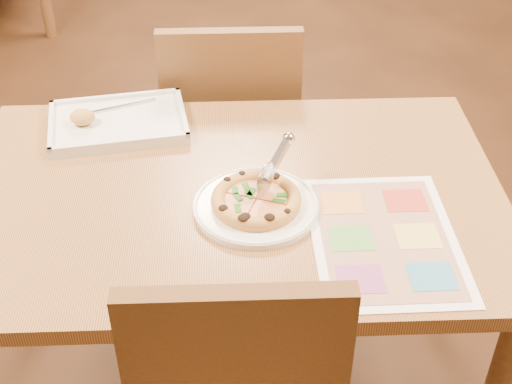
{
  "coord_description": "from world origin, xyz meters",
  "views": [
    {
      "loc": [
        0.0,
        -1.35,
        1.76
      ],
      "look_at": [
        0.05,
        -0.07,
        0.77
      ],
      "focal_mm": 50.0,
      "sensor_mm": 36.0,
      "label": 1
    }
  ],
  "objects_px": {
    "dining_table": "(233,219)",
    "plate": "(256,206)",
    "pizza_cutter": "(273,166)",
    "appetizer_tray": "(116,123)",
    "pizza": "(256,200)",
    "menu": "(384,238)",
    "chair_far": "(231,115)"
  },
  "relations": [
    {
      "from": "dining_table",
      "to": "plate",
      "type": "distance_m",
      "value": 0.13
    },
    {
      "from": "pizza_cutter",
      "to": "appetizer_tray",
      "type": "height_order",
      "value": "pizza_cutter"
    },
    {
      "from": "dining_table",
      "to": "appetizer_tray",
      "type": "distance_m",
      "value": 0.44
    },
    {
      "from": "pizza",
      "to": "menu",
      "type": "bearing_deg",
      "value": -22.59
    },
    {
      "from": "plate",
      "to": "appetizer_tray",
      "type": "relative_size",
      "value": 0.73
    },
    {
      "from": "plate",
      "to": "chair_far",
      "type": "bearing_deg",
      "value": 94.53
    },
    {
      "from": "chair_far",
      "to": "pizza",
      "type": "relative_size",
      "value": 2.25
    },
    {
      "from": "dining_table",
      "to": "menu",
      "type": "xyz_separation_m",
      "value": [
        0.33,
        -0.18,
        0.09
      ]
    },
    {
      "from": "plate",
      "to": "pizza_cutter",
      "type": "distance_m",
      "value": 0.1
    },
    {
      "from": "dining_table",
      "to": "appetizer_tray",
      "type": "bearing_deg",
      "value": 136.24
    },
    {
      "from": "dining_table",
      "to": "pizza_cutter",
      "type": "distance_m",
      "value": 0.2
    },
    {
      "from": "menu",
      "to": "pizza_cutter",
      "type": "bearing_deg",
      "value": 145.63
    },
    {
      "from": "dining_table",
      "to": "pizza",
      "type": "relative_size",
      "value": 6.22
    },
    {
      "from": "plate",
      "to": "appetizer_tray",
      "type": "height_order",
      "value": "appetizer_tray"
    },
    {
      "from": "dining_table",
      "to": "appetizer_tray",
      "type": "height_order",
      "value": "appetizer_tray"
    },
    {
      "from": "chair_far",
      "to": "plate",
      "type": "distance_m",
      "value": 0.69
    },
    {
      "from": "dining_table",
      "to": "menu",
      "type": "bearing_deg",
      "value": -29.0
    },
    {
      "from": "plate",
      "to": "menu",
      "type": "distance_m",
      "value": 0.3
    },
    {
      "from": "chair_far",
      "to": "pizza",
      "type": "xyz_separation_m",
      "value": [
        0.05,
        -0.67,
        0.18
      ]
    },
    {
      "from": "dining_table",
      "to": "pizza_cutter",
      "type": "relative_size",
      "value": 8.73
    },
    {
      "from": "chair_far",
      "to": "pizza",
      "type": "height_order",
      "value": "chair_far"
    },
    {
      "from": "plate",
      "to": "pizza_cutter",
      "type": "relative_size",
      "value": 1.94
    },
    {
      "from": "pizza",
      "to": "pizza_cutter",
      "type": "xyz_separation_m",
      "value": [
        0.04,
        0.05,
        0.06
      ]
    },
    {
      "from": "dining_table",
      "to": "pizza",
      "type": "bearing_deg",
      "value": -51.76
    },
    {
      "from": "dining_table",
      "to": "plate",
      "type": "relative_size",
      "value": 4.49
    },
    {
      "from": "plate",
      "to": "pizza",
      "type": "relative_size",
      "value": 1.38
    },
    {
      "from": "pizza",
      "to": "pizza_cutter",
      "type": "height_order",
      "value": "pizza_cutter"
    },
    {
      "from": "dining_table",
      "to": "plate",
      "type": "height_order",
      "value": "plate"
    },
    {
      "from": "pizza",
      "to": "menu",
      "type": "xyz_separation_m",
      "value": [
        0.28,
        -0.12,
        -0.02
      ]
    },
    {
      "from": "dining_table",
      "to": "menu",
      "type": "height_order",
      "value": "menu"
    },
    {
      "from": "appetizer_tray",
      "to": "menu",
      "type": "relative_size",
      "value": 0.9
    },
    {
      "from": "dining_table",
      "to": "plate",
      "type": "xyz_separation_m",
      "value": [
        0.05,
        -0.07,
        0.09
      ]
    }
  ]
}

